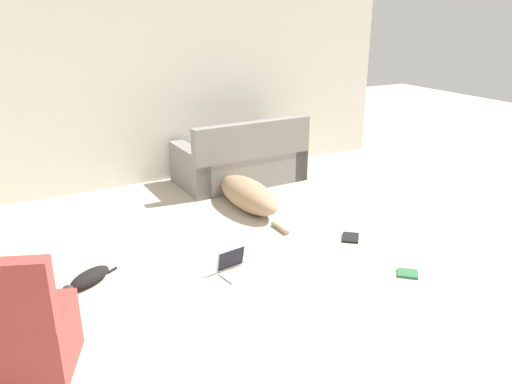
% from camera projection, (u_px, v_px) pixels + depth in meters
% --- Properties ---
extents(ground_plane, '(20.00, 20.00, 0.00)m').
position_uv_depth(ground_plane, '(341.00, 372.00, 3.30)').
color(ground_plane, '#BCB29E').
extents(wall_back, '(7.46, 0.06, 2.77)m').
position_uv_depth(wall_back, '(141.00, 81.00, 6.46)').
color(wall_back, silver).
rests_on(wall_back, ground_plane).
extents(couch, '(1.71, 0.98, 0.90)m').
position_uv_depth(couch, '(241.00, 162.00, 6.85)').
color(couch, gray).
rests_on(couch, ground_plane).
extents(dog, '(0.45, 1.72, 0.35)m').
position_uv_depth(dog, '(244.00, 192.00, 6.04)').
color(dog, '#A38460').
rests_on(dog, ground_plane).
extents(cat, '(0.54, 0.38, 0.13)m').
position_uv_depth(cat, '(88.00, 279.00, 4.32)').
color(cat, black).
rests_on(cat, ground_plane).
extents(laptop_open, '(0.33, 0.30, 0.22)m').
position_uv_depth(laptop_open, '(234.00, 265.00, 4.53)').
color(laptop_open, '#B7B7BC').
rests_on(laptop_open, ground_plane).
extents(book_green, '(0.24, 0.24, 0.02)m').
position_uv_depth(book_green, '(408.00, 273.00, 4.51)').
color(book_green, '#2D663D').
rests_on(book_green, ground_plane).
extents(book_black, '(0.27, 0.28, 0.02)m').
position_uv_depth(book_black, '(351.00, 238.00, 5.21)').
color(book_black, black).
rests_on(book_black, ground_plane).
extents(side_chair, '(0.72, 0.71, 0.92)m').
position_uv_depth(side_chair, '(24.00, 334.00, 3.18)').
color(side_chair, '#993833').
rests_on(side_chair, ground_plane).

